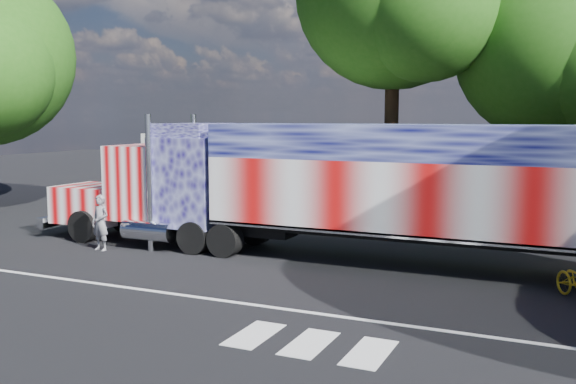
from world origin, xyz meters
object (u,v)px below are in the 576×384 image
at_px(coach_bus, 260,170).
at_px(woman, 100,223).
at_px(semi_truck, 352,186).
at_px(tree_ne_a, 557,46).

distance_m(coach_bus, woman, 11.10).
bearing_deg(semi_truck, tree_ne_a, 71.85).
height_order(semi_truck, woman, semi_truck).
bearing_deg(coach_bus, tree_ne_a, 25.27).
bearing_deg(tree_ne_a, semi_truck, -108.15).
height_order(semi_truck, tree_ne_a, tree_ne_a).
height_order(semi_truck, coach_bus, semi_truck).
bearing_deg(semi_truck, coach_bus, 130.06).
height_order(coach_bus, woman, coach_bus).
bearing_deg(semi_truck, woman, -166.35).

